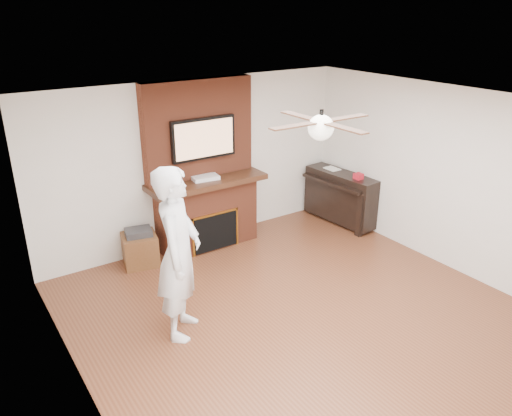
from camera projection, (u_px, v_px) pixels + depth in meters
room_shell at (316, 225)px, 5.37m from camera, size 5.36×5.86×2.86m
fireplace at (204, 183)px, 7.42m from camera, size 1.78×0.64×2.50m
tv at (204, 139)px, 7.13m from camera, size 1.00×0.08×0.60m
ceiling_fan at (321, 127)px, 4.96m from camera, size 1.21×1.21×0.31m
person at (179, 254)px, 5.34m from camera, size 0.82×0.86×1.96m
side_table at (140, 248)px, 7.09m from camera, size 0.56×0.56×0.54m
piano at (341, 196)px, 8.38m from camera, size 0.60×1.37×0.97m
cable_box at (205, 178)px, 7.29m from camera, size 0.41×0.27×0.06m
candle_orange at (199, 248)px, 7.48m from camera, size 0.08×0.08×0.14m
candle_green at (216, 244)px, 7.66m from camera, size 0.07×0.07×0.08m
candle_cream at (219, 244)px, 7.65m from camera, size 0.07×0.07×0.11m
candle_blue at (229, 240)px, 7.80m from camera, size 0.06×0.06×0.08m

